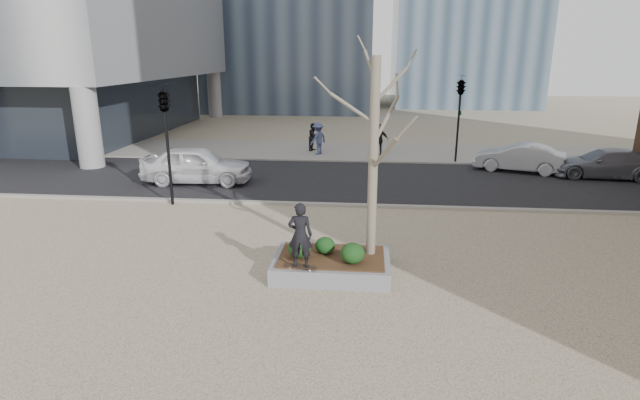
# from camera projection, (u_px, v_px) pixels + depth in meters

# --- Properties ---
(ground) EXTENTS (120.00, 120.00, 0.00)m
(ground) POSITION_uv_depth(u_px,v_px,m) (294.00, 272.00, 13.15)
(ground) COLOR tan
(ground) RESTS_ON ground
(street) EXTENTS (60.00, 8.00, 0.02)m
(street) POSITION_uv_depth(u_px,v_px,m) (326.00, 180.00, 22.70)
(street) COLOR black
(street) RESTS_ON ground
(far_sidewalk) EXTENTS (60.00, 6.00, 0.02)m
(far_sidewalk) POSITION_uv_depth(u_px,v_px,m) (336.00, 151.00, 29.38)
(far_sidewalk) COLOR gray
(far_sidewalk) RESTS_ON ground
(planter) EXTENTS (3.00, 2.00, 0.45)m
(planter) POSITION_uv_depth(u_px,v_px,m) (332.00, 265.00, 13.00)
(planter) COLOR gray
(planter) RESTS_ON ground
(planter_mulch) EXTENTS (2.70, 1.70, 0.04)m
(planter_mulch) POSITION_uv_depth(u_px,v_px,m) (332.00, 256.00, 12.93)
(planter_mulch) COLOR #382314
(planter_mulch) RESTS_ON planter
(sycamore_tree) EXTENTS (2.80, 2.80, 6.60)m
(sycamore_tree) POSITION_uv_depth(u_px,v_px,m) (374.00, 127.00, 12.18)
(sycamore_tree) COLOR gray
(sycamore_tree) RESTS_ON planter_mulch
(shrub_left) EXTENTS (0.60, 0.60, 0.51)m
(shrub_left) POSITION_uv_depth(u_px,v_px,m) (300.00, 248.00, 12.76)
(shrub_left) COLOR #153C13
(shrub_left) RESTS_ON planter_mulch
(shrub_middle) EXTENTS (0.52, 0.52, 0.44)m
(shrub_middle) POSITION_uv_depth(u_px,v_px,m) (325.00, 245.00, 13.03)
(shrub_middle) COLOR #113715
(shrub_middle) RESTS_ON planter_mulch
(shrub_right) EXTENTS (0.61, 0.61, 0.52)m
(shrub_right) POSITION_uv_depth(u_px,v_px,m) (353.00, 253.00, 12.41)
(shrub_right) COLOR #123914
(shrub_right) RESTS_ON planter_mulch
(skateboard) EXTENTS (0.80, 0.33, 0.08)m
(skateboard) POSITION_uv_depth(u_px,v_px,m) (301.00, 268.00, 12.22)
(skateboard) COLOR black
(skateboard) RESTS_ON planter
(skateboarder) EXTENTS (0.60, 0.40, 1.62)m
(skateboarder) POSITION_uv_depth(u_px,v_px,m) (300.00, 235.00, 11.98)
(skateboarder) COLOR black
(skateboarder) RESTS_ON skateboard
(police_car) EXTENTS (4.86, 2.16, 1.63)m
(police_car) POSITION_uv_depth(u_px,v_px,m) (197.00, 165.00, 21.92)
(police_car) COLOR white
(police_car) RESTS_ON street
(car_silver) EXTENTS (4.37, 2.74, 1.36)m
(car_silver) POSITION_uv_depth(u_px,v_px,m) (519.00, 157.00, 24.12)
(car_silver) COLOR #A6A7AE
(car_silver) RESTS_ON street
(car_third) EXTENTS (4.78, 2.40, 1.33)m
(car_third) POSITION_uv_depth(u_px,v_px,m) (605.00, 163.00, 22.89)
(car_third) COLOR slate
(car_third) RESTS_ON street
(pedestrian_a) EXTENTS (0.79, 0.91, 1.62)m
(pedestrian_a) POSITION_uv_depth(u_px,v_px,m) (314.00, 137.00, 29.30)
(pedestrian_a) COLOR black
(pedestrian_a) RESTS_ON far_sidewalk
(pedestrian_b) EXTENTS (1.24, 1.33, 1.80)m
(pedestrian_b) POSITION_uv_depth(u_px,v_px,m) (318.00, 138.00, 28.19)
(pedestrian_b) COLOR #45527C
(pedestrian_b) RESTS_ON far_sidewalk
(pedestrian_c) EXTENTS (1.05, 0.44, 1.79)m
(pedestrian_c) POSITION_uv_depth(u_px,v_px,m) (379.00, 140.00, 27.78)
(pedestrian_c) COLOR black
(pedestrian_c) RESTS_ON far_sidewalk
(traffic_light_near) EXTENTS (0.60, 2.48, 4.50)m
(traffic_light_near) POSITION_uv_depth(u_px,v_px,m) (168.00, 146.00, 18.38)
(traffic_light_near) COLOR black
(traffic_light_near) RESTS_ON ground
(traffic_light_far) EXTENTS (0.60, 2.48, 4.50)m
(traffic_light_far) POSITION_uv_depth(u_px,v_px,m) (459.00, 119.00, 25.85)
(traffic_light_far) COLOR black
(traffic_light_far) RESTS_ON ground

